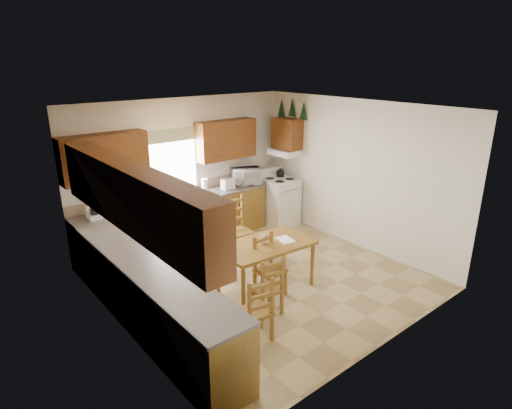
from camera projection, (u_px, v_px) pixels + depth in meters
floor at (261, 278)px, 6.89m from camera, size 4.50×4.50×0.00m
ceiling at (261, 108)px, 6.01m from camera, size 4.50×4.50×0.00m
wall_left at (117, 237)px, 5.10m from camera, size 4.50×4.50×0.00m
wall_right at (355, 174)px, 7.80m from camera, size 4.50×4.50×0.00m
wall_back at (185, 170)px, 8.09m from camera, size 4.50×4.50×0.00m
wall_front at (389, 248)px, 4.81m from camera, size 4.50×4.50×0.00m
lower_cab_back at (178, 224)px, 7.95m from camera, size 3.75×0.60×0.88m
lower_cab_left at (152, 300)px, 5.47m from camera, size 0.60×3.60×0.88m
counter_back at (176, 201)px, 7.80m from camera, size 3.75×0.63×0.04m
counter_left at (149, 268)px, 5.32m from camera, size 0.63×3.60×0.04m
backsplash at (168, 191)px, 7.97m from camera, size 3.75×0.01×0.18m
upper_cab_back_left at (104, 157)px, 6.88m from camera, size 1.41×0.33×0.75m
upper_cab_back_right at (226, 140)px, 8.33m from camera, size 1.25×0.33×0.75m
upper_cab_left at (131, 197)px, 4.93m from camera, size 0.33×3.60×0.75m
upper_cab_stove at (287, 134)px, 8.72m from camera, size 0.33×0.62×0.62m
range_hood at (285, 152)px, 8.82m from camera, size 0.44×0.62×0.12m
window_frame at (171, 163)px, 7.83m from camera, size 1.13×0.02×1.18m
window_pane at (171, 163)px, 7.82m from camera, size 1.05×0.01×1.10m
window_valance at (170, 136)px, 7.64m from camera, size 1.19×0.01×0.24m
sink_basin at (180, 198)px, 7.83m from camera, size 0.75×0.45×0.04m
pine_decal_a at (303, 111)px, 8.41m from camera, size 0.22×0.22×0.36m
pine_decal_b at (292, 107)px, 8.63m from camera, size 0.22×0.22×0.36m
pine_decal_c at (281, 108)px, 8.88m from camera, size 0.22×0.22×0.36m
stove at (279, 202)px, 9.05m from camera, size 0.67×0.69×0.96m
coffeemaker at (94, 209)px, 6.83m from camera, size 0.22×0.26×0.33m
paper_towel at (205, 186)px, 8.10m from camera, size 0.15×0.15×0.28m
toaster at (228, 184)px, 8.37m from camera, size 0.25×0.16×0.20m
microwave at (247, 176)px, 8.69m from camera, size 0.65×0.56×0.32m
dining_table at (266, 266)px, 6.49m from camera, size 1.45×0.89×0.75m
chair_near_left at (256, 307)px, 5.31m from camera, size 0.44×0.43×0.88m
chair_near_right at (267, 285)px, 5.84m from camera, size 0.42×0.41×0.86m
chair_far_left at (238, 228)px, 7.49m from camera, size 0.51×0.49×1.07m
chair_far_right at (270, 267)px, 6.27m from camera, size 0.41×0.39×0.93m
table_paper at (285, 240)px, 6.49m from camera, size 0.27×0.32×0.00m
table_card at (263, 239)px, 6.35m from camera, size 0.10×0.02×0.13m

